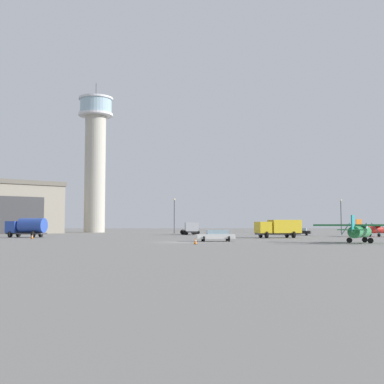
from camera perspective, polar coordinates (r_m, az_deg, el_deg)
The scene contains 14 objects.
ground_plane at distance 55.50m, azimuth -1.75°, elevation -5.98°, with size 400.00×400.00×0.00m, color gray.
control_tower at distance 126.71m, azimuth -11.44°, elevation 4.34°, with size 8.87×8.87×38.96m.
hangar at distance 119.60m, azimuth -21.50°, elevation -1.75°, with size 29.76×28.94×11.83m.
airplane_red at distance 85.17m, azimuth 20.91°, elevation -4.09°, with size 7.66×9.78×2.90m.
airplane_green at distance 55.48m, azimuth 19.34°, elevation -4.32°, with size 9.15×7.77×3.00m.
truck_flatbed_silver at distance 94.21m, azimuth -0.19°, elevation -4.40°, with size 3.65×6.50×2.43m.
truck_fuel_tanker_blue at distance 79.94m, azimuth -19.00°, elevation -3.93°, with size 6.48×4.31×3.04m.
truck_box_yellow at distance 74.13m, azimuth 10.27°, elevation -4.19°, with size 7.06×4.08×2.73m.
car_black at distance 91.72m, azimuth 12.60°, elevation -4.60°, with size 4.74×3.44×1.37m.
car_white at distance 57.95m, azimuth 2.88°, elevation -5.16°, with size 4.60×2.32×1.37m.
light_post_west at distance 111.21m, azimuth 17.30°, elevation -2.38°, with size 0.44×0.44×7.63m.
light_post_north at distance 108.60m, azimuth -2.12°, elevation -2.44°, with size 0.44×0.44×7.93m.
traffic_cone_near_left at distance 71.75m, azimuth -18.49°, elevation -5.05°, with size 0.36×0.36×0.66m.
traffic_cone_near_right at distance 49.41m, azimuth 0.41°, elevation -5.86°, with size 0.36×0.36×0.66m.
Camera 1 is at (-2.03, -55.42, 2.03)m, focal length 44.84 mm.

